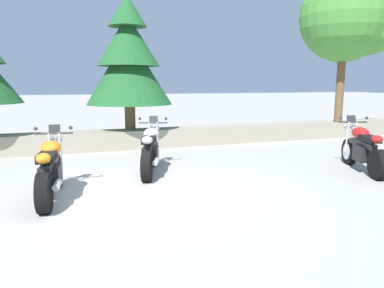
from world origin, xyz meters
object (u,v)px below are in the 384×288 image
Objects in this scene: pine_tree_mid_left at (128,59)px; leafy_tree_mid_right at (350,19)px; motorcycle_orange_near_left at (51,170)px; motorcycle_silver_centre at (151,151)px; motorcycle_red_far_right at (363,149)px.

leafy_tree_mid_right reaches higher than pine_tree_mid_left.
motorcycle_silver_centre is (2.00, 1.20, 0.00)m from motorcycle_orange_near_left.
leafy_tree_mid_right reaches higher than motorcycle_red_far_right.
motorcycle_orange_near_left is 6.45m from motorcycle_red_far_right.
motorcycle_orange_near_left is 5.51m from pine_tree_mid_left.
motorcycle_silver_centre is 0.39× the size of leafy_tree_mid_right.
pine_tree_mid_left is at bearing 176.25° from leafy_tree_mid_right.
motorcycle_red_far_right is at bearing -48.19° from pine_tree_mid_left.
leafy_tree_mid_right is (9.72, 4.09, 3.62)m from motorcycle_orange_near_left.
pine_tree_mid_left is at bearing 64.85° from motorcycle_orange_near_left.
motorcycle_red_far_right is 0.39× the size of leafy_tree_mid_right.
motorcycle_orange_near_left is at bearing -148.90° from motorcycle_silver_centre.
pine_tree_mid_left reaches higher than motorcycle_silver_centre.
motorcycle_orange_near_left is 0.53× the size of pine_tree_mid_left.
leafy_tree_mid_right reaches higher than motorcycle_orange_near_left.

